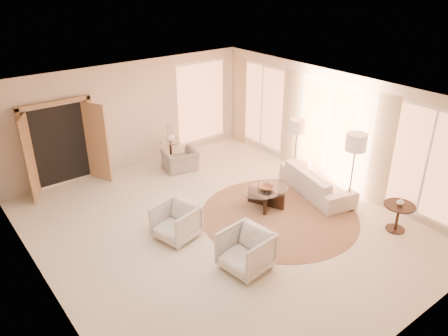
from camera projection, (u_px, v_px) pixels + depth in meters
room at (220, 167)px, 8.67m from camera, size 7.04×8.04×2.83m
windows_right at (330, 130)px, 10.67m from camera, size 0.10×6.40×2.40m
window_back_corner at (201, 102)px, 12.79m from camera, size 1.70×0.10×2.40m
curtains_right at (301, 123)px, 11.30m from camera, size 0.06×5.20×2.60m
french_doors at (62, 146)px, 10.50m from camera, size 1.95×0.66×2.16m
area_rug at (279, 215)px, 9.65m from camera, size 4.15×4.15×0.01m
sofa at (317, 182)px, 10.46m from camera, size 1.31×2.25×0.62m
armchair_left at (176, 220)px, 8.72m from camera, size 0.89×0.93×0.80m
armchair_right at (246, 249)px, 7.83m from camera, size 0.86×0.90×0.84m
accent_chair at (180, 157)px, 11.61m from camera, size 0.94×0.70×0.75m
coffee_table at (266, 195)px, 9.92m from camera, size 1.37×1.37×0.43m
end_table at (398, 213)px, 8.97m from camera, size 0.63×0.63×0.60m
side_table at (171, 150)px, 12.01m from camera, size 0.57×0.57×0.66m
floor_lamp_near at (297, 129)px, 10.78m from camera, size 0.38×0.38×1.58m
floor_lamp_far at (356, 146)px, 9.26m from camera, size 0.44×0.44×1.82m
bowl at (266, 188)px, 9.84m from camera, size 0.37×0.37×0.08m
end_vase at (400, 202)px, 8.86m from camera, size 0.18×0.18×0.15m
side_vase at (170, 137)px, 11.84m from camera, size 0.25×0.25×0.24m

